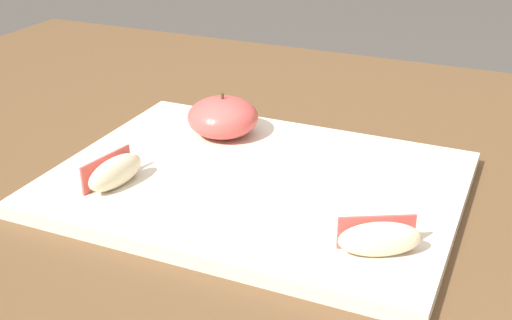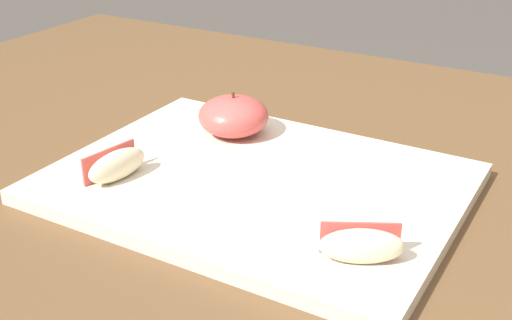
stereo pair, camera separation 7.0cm
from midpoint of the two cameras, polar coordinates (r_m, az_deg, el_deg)
The scene contains 5 objects.
dining_table at distance 0.83m, azimuth 7.08°, elevation -6.38°, with size 1.47×0.90×0.76m.
cutting_board at distance 0.72m, azimuth 2.81°, elevation -2.08°, with size 0.43×0.32×0.02m.
apple_half_skin_up at distance 0.81m, azimuth 0.70°, elevation 3.86°, with size 0.09×0.09×0.05m.
apple_wedge_left at distance 0.58m, azimuth 12.54°, elevation -7.28°, with size 0.08×0.06×0.03m.
apple_wedge_near_knife at distance 0.71m, azimuth -9.14°, elevation -0.49°, with size 0.04×0.08×0.03m.
Camera 2 is at (0.29, -0.64, 1.10)m, focal length 46.58 mm.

